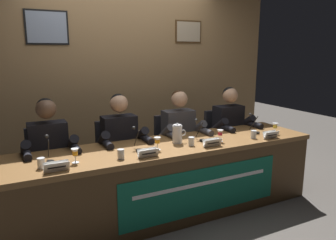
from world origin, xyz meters
The scene contains 28 objects.
ground_plane centered at (0.00, 0.00, 0.00)m, with size 12.00×12.00×0.00m, color #4C4742.
wall_back_panelled centered at (0.00, 1.27, 1.30)m, with size 4.39×0.14×2.60m.
conference_table centered at (0.00, -0.11, 0.50)m, with size 3.19×0.76×0.73m.
chair_far_left centered at (-1.08, 0.56, 0.43)m, with size 0.44×0.45×0.89m.
panelist_far_left centered at (-1.08, 0.36, 0.70)m, with size 0.51×0.48×1.22m.
nameplate_far_left centered at (-1.11, -0.28, 0.77)m, with size 0.19×0.06×0.08m.
juice_glass_far_left centered at (-0.94, -0.14, 0.82)m, with size 0.06×0.06×0.12m.
water_cup_far_left centered at (-1.21, -0.15, 0.77)m, with size 0.06×0.06×0.08m.
microphone_far_left centered at (-1.13, -0.01, 0.81)m, with size 0.06×0.17×0.22m.
chair_center_left centered at (-0.36, 0.56, 0.43)m, with size 0.44×0.45×0.89m.
panelist_center_left centered at (-0.36, 0.36, 0.70)m, with size 0.51×0.48×1.22m.
nameplate_center_left centered at (-0.34, -0.28, 0.77)m, with size 0.19×0.06×0.08m.
juice_glass_center_left centered at (-0.17, -0.12, 0.82)m, with size 0.06×0.06×0.12m.
water_cup_center_left centered at (-0.57, -0.21, 0.77)m, with size 0.06×0.06×0.08m.
microphone_center_left centered at (-0.35, -0.05, 0.81)m, with size 0.06×0.17×0.22m.
chair_center_right centered at (0.36, 0.56, 0.43)m, with size 0.44×0.45×0.89m.
panelist_center_right centered at (0.36, 0.36, 0.70)m, with size 0.51×0.48×1.22m.
nameplate_center_right centered at (0.35, -0.26, 0.77)m, with size 0.20×0.06×0.08m.
juice_glass_center_right centered at (0.53, -0.15, 0.82)m, with size 0.06×0.06×0.12m.
water_cup_center_right centered at (0.19, -0.14, 0.77)m, with size 0.06×0.06×0.08m.
microphone_center_right centered at (0.37, -0.02, 0.81)m, with size 0.06×0.17×0.22m.
chair_far_right centered at (1.08, 0.56, 0.43)m, with size 0.44×0.45×0.89m.
panelist_far_right centered at (1.08, 0.36, 0.70)m, with size 0.51×0.48×1.22m.
nameplate_far_right centered at (1.09, -0.29, 0.77)m, with size 0.18×0.06×0.08m.
juice_glass_far_right centered at (1.28, -0.16, 0.82)m, with size 0.06×0.06×0.12m.
water_cup_far_right centered at (0.93, -0.21, 0.77)m, with size 0.06×0.06×0.08m.
microphone_far_right centered at (1.10, -0.03, 0.81)m, with size 0.06×0.17×0.22m.
water_pitcher_central centered at (0.11, 0.00, 0.83)m, with size 0.15×0.10×0.21m.
Camera 1 is at (-1.42, -2.80, 1.65)m, focal length 34.65 mm.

